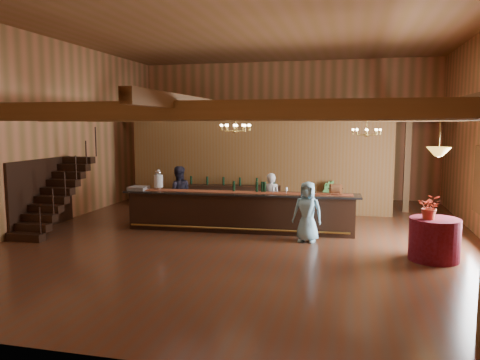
% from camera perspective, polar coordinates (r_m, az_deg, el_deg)
% --- Properties ---
extents(floor, '(14.00, 14.00, 0.00)m').
position_cam_1_polar(floor, '(12.80, 1.09, -6.68)').
color(floor, '#592D1A').
rests_on(floor, ground).
extents(ceiling, '(14.00, 14.00, 0.00)m').
position_cam_1_polar(ceiling, '(12.69, 1.15, 18.24)').
color(ceiling, brown).
rests_on(ceiling, wall_back).
extents(wall_back, '(12.00, 0.10, 5.50)m').
position_cam_1_polar(wall_back, '(19.34, 5.59, 6.11)').
color(wall_back, '#C0774C').
rests_on(wall_back, floor).
extents(wall_front, '(12.00, 0.10, 5.50)m').
position_cam_1_polar(wall_front, '(5.81, -13.88, 4.21)').
color(wall_front, '#C0774C').
rests_on(wall_front, floor).
extents(wall_left, '(0.10, 14.00, 5.50)m').
position_cam_1_polar(wall_left, '(14.93, -22.11, 5.42)').
color(wall_left, '#C0774C').
rests_on(wall_left, floor).
extents(beam_grid, '(11.90, 13.90, 0.39)m').
position_cam_1_polar(beam_grid, '(12.94, 1.61, 7.95)').
color(beam_grid, brown).
rests_on(beam_grid, wall_left).
extents(support_posts, '(9.20, 10.20, 3.20)m').
position_cam_1_polar(support_posts, '(12.04, 0.60, 0.20)').
color(support_posts, brown).
rests_on(support_posts, floor).
extents(partition_wall, '(9.00, 0.18, 3.10)m').
position_cam_1_polar(partition_wall, '(16.04, 2.04, 1.69)').
color(partition_wall, brown).
rests_on(partition_wall, floor).
extents(staircase, '(1.00, 2.80, 2.00)m').
position_cam_1_polar(staircase, '(14.15, -21.71, -1.74)').
color(staircase, black).
rests_on(staircase, floor).
extents(backroom_boxes, '(4.10, 0.60, 1.10)m').
position_cam_1_polar(backroom_boxes, '(18.07, 3.93, -1.00)').
color(backroom_boxes, black).
rests_on(backroom_boxes, floor).
extents(tasting_bar, '(6.63, 1.18, 1.11)m').
position_cam_1_polar(tasting_bar, '(13.11, -0.04, -3.85)').
color(tasting_bar, black).
rests_on(tasting_bar, floor).
extents(beverage_dispenser, '(0.26, 0.26, 0.60)m').
position_cam_1_polar(beverage_dispenser, '(13.67, -9.91, 0.00)').
color(beverage_dispenser, silver).
rests_on(beverage_dispenser, tasting_bar).
extents(glass_rack_tray, '(0.50, 0.50, 0.10)m').
position_cam_1_polar(glass_rack_tray, '(13.81, -12.25, -0.98)').
color(glass_rack_tray, gray).
rests_on(glass_rack_tray, tasting_bar).
extents(raffle_drum, '(0.34, 0.24, 0.30)m').
position_cam_1_polar(raffle_drum, '(12.73, 11.57, -1.04)').
color(raffle_drum, brown).
rests_on(raffle_drum, tasting_bar).
extents(bar_bottle_0, '(0.07, 0.07, 0.30)m').
position_cam_1_polar(bar_bottle_0, '(13.15, -0.75, -0.76)').
color(bar_bottle_0, black).
rests_on(bar_bottle_0, tasting_bar).
extents(bar_bottle_1, '(0.07, 0.07, 0.30)m').
position_cam_1_polar(bar_bottle_1, '(13.04, 2.06, -0.83)').
color(bar_bottle_1, black).
rests_on(bar_bottle_1, tasting_bar).
extents(bar_bottle_2, '(0.07, 0.07, 0.30)m').
position_cam_1_polar(bar_bottle_2, '(13.02, 2.72, -0.85)').
color(bar_bottle_2, black).
rests_on(bar_bottle_2, tasting_bar).
extents(bar_bottle_3, '(0.07, 0.07, 0.30)m').
position_cam_1_polar(bar_bottle_3, '(13.01, 3.03, -0.86)').
color(bar_bottle_3, black).
rests_on(bar_bottle_3, tasting_bar).
extents(backbar_shelf, '(3.33, 0.93, 0.93)m').
position_cam_1_polar(backbar_shelf, '(15.87, -1.01, -2.32)').
color(backbar_shelf, black).
rests_on(backbar_shelf, floor).
extents(round_table, '(1.08, 1.08, 0.93)m').
position_cam_1_polar(round_table, '(11.22, 22.60, -6.70)').
color(round_table, '#58080D').
rests_on(round_table, floor).
extents(chandelier_left, '(0.80, 0.80, 0.45)m').
position_cam_1_polar(chandelier_left, '(12.24, -0.57, 6.42)').
color(chandelier_left, '#B89745').
rests_on(chandelier_left, beam_grid).
extents(chandelier_right, '(0.80, 0.80, 0.58)m').
position_cam_1_polar(chandelier_right, '(14.01, 15.17, 5.72)').
color(chandelier_right, '#B89745').
rests_on(chandelier_right, beam_grid).
extents(pendant_lamp, '(0.52, 0.52, 0.90)m').
position_cam_1_polar(pendant_lamp, '(10.95, 23.07, 3.20)').
color(pendant_lamp, '#B89745').
rests_on(pendant_lamp, beam_grid).
extents(bartender, '(0.58, 0.39, 1.58)m').
position_cam_1_polar(bartender, '(13.69, 3.76, -2.42)').
color(bartender, silver).
rests_on(bartender, floor).
extents(staff_second, '(1.02, 0.93, 1.71)m').
position_cam_1_polar(staff_second, '(14.51, -7.52, -1.68)').
color(staff_second, '#252334').
rests_on(staff_second, floor).
extents(guest, '(0.83, 0.62, 1.55)m').
position_cam_1_polar(guest, '(12.03, 8.21, -3.85)').
color(guest, '#89C8E4').
rests_on(guest, floor).
extents(floor_plant, '(0.74, 0.65, 1.15)m').
position_cam_1_polar(floor_plant, '(15.74, 10.35, -2.10)').
color(floor_plant, '#356F2F').
rests_on(floor_plant, floor).
extents(table_flowers, '(0.58, 0.53, 0.55)m').
position_cam_1_polar(table_flowers, '(10.94, 22.16, -3.05)').
color(table_flowers, '#C1432A').
rests_on(table_flowers, round_table).
extents(table_vase, '(0.20, 0.20, 0.31)m').
position_cam_1_polar(table_vase, '(11.06, 22.15, -3.56)').
color(table_vase, '#B89745').
rests_on(table_vase, round_table).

